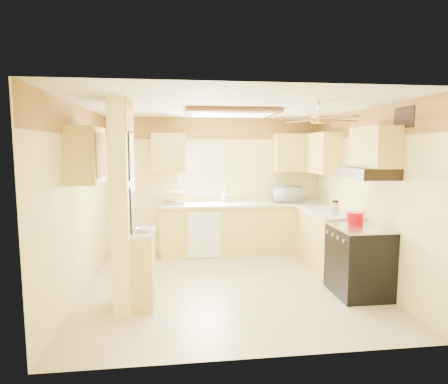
{
  "coord_description": "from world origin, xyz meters",
  "views": [
    {
      "loc": [
        -0.69,
        -5.1,
        1.94
      ],
      "look_at": [
        -0.02,
        0.35,
        1.29
      ],
      "focal_mm": 30.0,
      "sensor_mm": 36.0,
      "label": 1
    }
  ],
  "objects": [
    {
      "name": "floor",
      "position": [
        0.0,
        0.0,
        0.0
      ],
      "size": [
        4.0,
        4.0,
        0.0
      ],
      "primitive_type": "plane",
      "color": "beige",
      "rests_on": "ground"
    },
    {
      "name": "ceiling",
      "position": [
        0.0,
        0.0,
        2.5
      ],
      "size": [
        4.0,
        4.0,
        0.0
      ],
      "primitive_type": "plane",
      "rotation": [
        3.14,
        0.0,
        0.0
      ],
      "color": "white",
      "rests_on": "wall_back"
    },
    {
      "name": "wall_back",
      "position": [
        0.0,
        1.9,
        1.25
      ],
      "size": [
        4.0,
        0.0,
        4.0
      ],
      "primitive_type": "plane",
      "rotation": [
        1.57,
        0.0,
        0.0
      ],
      "color": "#FFED9B",
      "rests_on": "floor"
    },
    {
      "name": "wall_front",
      "position": [
        0.0,
        -1.9,
        1.25
      ],
      "size": [
        4.0,
        0.0,
        4.0
      ],
      "primitive_type": "plane",
      "rotation": [
        -1.57,
        0.0,
        0.0
      ],
      "color": "#FFED9B",
      "rests_on": "floor"
    },
    {
      "name": "wall_left",
      "position": [
        -2.0,
        0.0,
        1.25
      ],
      "size": [
        0.0,
        3.8,
        3.8
      ],
      "primitive_type": "plane",
      "rotation": [
        1.57,
        0.0,
        1.57
      ],
      "color": "#FFED9B",
      "rests_on": "floor"
    },
    {
      "name": "wall_right",
      "position": [
        2.0,
        0.0,
        1.25
      ],
      "size": [
        0.0,
        3.8,
        3.8
      ],
      "primitive_type": "plane",
      "rotation": [
        1.57,
        0.0,
        -1.57
      ],
      "color": "#FFED9B",
      "rests_on": "floor"
    },
    {
      "name": "wallpaper_border",
      "position": [
        0.0,
        1.88,
        2.3
      ],
      "size": [
        4.0,
        0.02,
        0.4
      ],
      "primitive_type": "cube",
      "color": "gold",
      "rests_on": "wall_back"
    },
    {
      "name": "partition_column",
      "position": [
        -1.35,
        -0.55,
        1.25
      ],
      "size": [
        0.2,
        0.7,
        2.5
      ],
      "primitive_type": "cube",
      "color": "#FFED9B",
      "rests_on": "floor"
    },
    {
      "name": "partition_ledge",
      "position": [
        -1.13,
        -0.55,
        0.45
      ],
      "size": [
        0.25,
        0.55,
        0.9
      ],
      "primitive_type": "cube",
      "color": "#DDC766",
      "rests_on": "floor"
    },
    {
      "name": "ledge_top",
      "position": [
        -1.13,
        -0.55,
        0.92
      ],
      "size": [
        0.28,
        0.58,
        0.04
      ],
      "primitive_type": "cube",
      "color": "white",
      "rests_on": "partition_ledge"
    },
    {
      "name": "lower_cabinets_back",
      "position": [
        0.5,
        1.6,
        0.45
      ],
      "size": [
        3.0,
        0.6,
        0.9
      ],
      "primitive_type": "cube",
      "color": "#DDC766",
      "rests_on": "floor"
    },
    {
      "name": "lower_cabinets_right",
      "position": [
        1.7,
        0.6,
        0.45
      ],
      "size": [
        0.6,
        1.4,
        0.9
      ],
      "primitive_type": "cube",
      "color": "#DDC766",
      "rests_on": "floor"
    },
    {
      "name": "countertop_back",
      "position": [
        0.5,
        1.59,
        0.92
      ],
      "size": [
        3.04,
        0.64,
        0.04
      ],
      "primitive_type": "cube",
      "color": "white",
      "rests_on": "lower_cabinets_back"
    },
    {
      "name": "countertop_right",
      "position": [
        1.69,
        0.6,
        0.92
      ],
      "size": [
        0.64,
        1.44,
        0.04
      ],
      "primitive_type": "cube",
      "color": "white",
      "rests_on": "lower_cabinets_right"
    },
    {
      "name": "dishwasher_panel",
      "position": [
        -0.25,
        1.29,
        0.43
      ],
      "size": [
        0.58,
        0.02,
        0.8
      ],
      "primitive_type": "cube",
      "color": "white",
      "rests_on": "lower_cabinets_back"
    },
    {
      "name": "window",
      "position": [
        -0.25,
        1.89,
        1.55
      ],
      "size": [
        0.92,
        0.02,
        1.02
      ],
      "color": "white",
      "rests_on": "wall_back"
    },
    {
      "name": "upper_cab_back_left",
      "position": [
        -0.85,
        1.72,
        1.85
      ],
      "size": [
        0.6,
        0.35,
        0.7
      ],
      "primitive_type": "cube",
      "color": "#DDC766",
      "rests_on": "wall_back"
    },
    {
      "name": "upper_cab_back_right",
      "position": [
        1.55,
        1.72,
        1.85
      ],
      "size": [
        0.9,
        0.35,
        0.7
      ],
      "primitive_type": "cube",
      "color": "#DDC766",
      "rests_on": "wall_back"
    },
    {
      "name": "upper_cab_right",
      "position": [
        1.82,
        1.25,
        1.85
      ],
      "size": [
        0.35,
        1.0,
        0.7
      ],
      "primitive_type": "cube",
      "color": "#DDC766",
      "rests_on": "wall_right"
    },
    {
      "name": "upper_cab_left_wall",
      "position": [
        -1.82,
        -0.25,
        1.85
      ],
      "size": [
        0.35,
        0.75,
        0.7
      ],
      "primitive_type": "cube",
      "color": "#DDC766",
      "rests_on": "wall_left"
    },
    {
      "name": "upper_cab_over_stove",
      "position": [
        1.82,
        -0.55,
        1.95
      ],
      "size": [
        0.35,
        0.76,
        0.52
      ],
      "primitive_type": "cube",
      "color": "#DDC766",
      "rests_on": "wall_right"
    },
    {
      "name": "stove",
      "position": [
        1.67,
        -0.55,
        0.46
      ],
      "size": [
        0.68,
        0.77,
        0.92
      ],
      "color": "black",
      "rests_on": "floor"
    },
    {
      "name": "range_hood",
      "position": [
        1.74,
        -0.55,
        1.62
      ],
      "size": [
        0.5,
        0.76,
        0.14
      ],
      "primitive_type": "cube",
      "color": "black",
      "rests_on": "upper_cab_over_stove"
    },
    {
      "name": "poster_menu",
      "position": [
        -1.24,
        -0.55,
        1.85
      ],
      "size": [
        0.02,
        0.42,
        0.57
      ],
      "color": "black",
      "rests_on": "partition_column"
    },
    {
      "name": "poster_nashville",
      "position": [
        -1.24,
        -0.55,
        1.2
      ],
      "size": [
        0.02,
        0.42,
        0.57
      ],
      "color": "black",
      "rests_on": "partition_column"
    },
    {
      "name": "ceiling_light_panel",
      "position": [
        0.1,
        0.5,
        2.46
      ],
      "size": [
        1.35,
        0.95,
        0.06
      ],
      "color": "brown",
      "rests_on": "ceiling"
    },
    {
      "name": "ceiling_fan",
      "position": [
        1.0,
        -0.7,
        2.29
      ],
      "size": [
        1.15,
        1.15,
        0.26
      ],
      "color": "gold",
      "rests_on": "ceiling"
    },
    {
      "name": "vent_grate",
      "position": [
        1.98,
        -0.9,
        2.3
      ],
      "size": [
        0.02,
        0.4,
        0.25
      ],
      "primitive_type": "cube",
      "color": "black",
      "rests_on": "wall_right"
    },
    {
      "name": "microwave",
      "position": [
        1.33,
        1.6,
        1.09
      ],
      "size": [
        0.58,
        0.44,
        0.29
      ],
      "primitive_type": "imported",
      "rotation": [
        0.0,
        0.0,
        2.98
      ],
      "color": "white",
      "rests_on": "countertop_back"
    },
    {
      "name": "bowl",
      "position": [
        -1.1,
        -0.6,
        0.97
      ],
      "size": [
        0.24,
        0.24,
        0.05
      ],
      "primitive_type": "imported",
      "rotation": [
        0.0,
        0.0,
        -0.18
      ],
      "color": "white",
      "rests_on": "ledge_top"
    },
    {
      "name": "dutch_oven",
      "position": [
        1.69,
        -0.36,
        1.0
      ],
      "size": [
        0.24,
        0.24,
        0.16
      ],
      "color": "#C20007",
      "rests_on": "stove"
    },
    {
      "name": "kettle",
      "position": [
        1.66,
        0.24,
        1.04
      ],
      "size": [
        0.14,
        0.14,
        0.22
      ],
      "color": "silver",
      "rests_on": "countertop_right"
    },
    {
      "name": "dish_rack",
      "position": [
        -0.77,
        1.6,
        1.02
      ],
      "size": [
        0.39,
        0.3,
        0.22
      ],
      "color": "#DCB17F",
      "rests_on": "countertop_back"
    },
    {
      "name": "utensil_crock",
      "position": [
        0.17,
        1.7,
        1.02
      ],
      "size": [
        0.12,
        0.12,
        0.24
      ],
      "color": "white",
      "rests_on": "countertop_back"
    }
  ]
}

